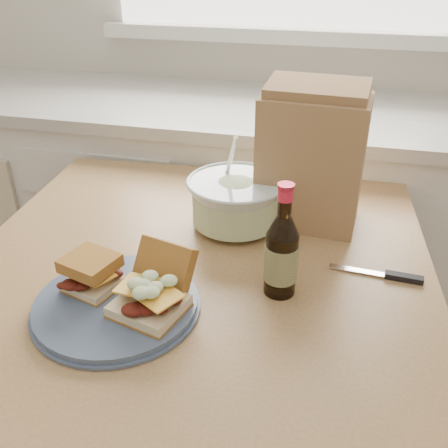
% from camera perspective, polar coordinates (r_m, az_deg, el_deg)
% --- Properties ---
extents(cabinet_run, '(2.50, 0.64, 0.94)m').
position_cam_1_polar(cabinet_run, '(1.94, 3.56, 0.11)').
color(cabinet_run, white).
rests_on(cabinet_run, ground).
extents(dining_table, '(1.06, 1.06, 0.83)m').
position_cam_1_polar(dining_table, '(1.15, -2.90, -9.09)').
color(dining_table, tan).
rests_on(dining_table, ground).
extents(plate, '(0.30, 0.30, 0.02)m').
position_cam_1_polar(plate, '(0.96, -12.19, -9.00)').
color(plate, '#485875').
rests_on(plate, dining_table).
extents(sandwich_left, '(0.11, 0.11, 0.07)m').
position_cam_1_polar(sandwich_left, '(0.98, -14.90, -5.39)').
color(sandwich_left, beige).
rests_on(sandwich_left, plate).
extents(sandwich_right, '(0.14, 0.19, 0.10)m').
position_cam_1_polar(sandwich_right, '(0.92, -8.03, -7.29)').
color(sandwich_right, beige).
rests_on(sandwich_right, plate).
extents(coleslaw_bowl, '(0.23, 0.23, 0.23)m').
position_cam_1_polar(coleslaw_bowl, '(1.18, 1.31, 2.35)').
color(coleslaw_bowl, silver).
rests_on(coleslaw_bowl, dining_table).
extents(beer_bottle, '(0.06, 0.06, 0.23)m').
position_cam_1_polar(beer_bottle, '(0.94, 6.59, -3.41)').
color(beer_bottle, black).
rests_on(beer_bottle, dining_table).
extents(knife, '(0.19, 0.03, 0.01)m').
position_cam_1_polar(knife, '(1.07, 18.63, -5.62)').
color(knife, silver).
rests_on(knife, dining_table).
extents(paper_bag, '(0.25, 0.17, 0.31)m').
position_cam_1_polar(paper_bag, '(1.18, 9.91, 7.02)').
color(paper_bag, '#9D704C').
rests_on(paper_bag, dining_table).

